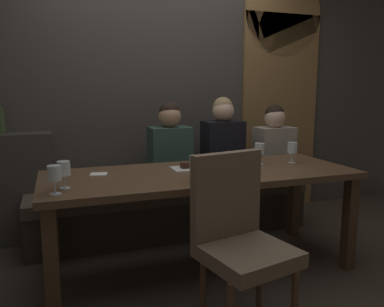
{
  "coord_description": "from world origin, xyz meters",
  "views": [
    {
      "loc": [
        -0.96,
        -2.5,
        1.33
      ],
      "look_at": [
        -0.01,
        0.19,
        0.84
      ],
      "focal_mm": 35.97,
      "sensor_mm": 36.0,
      "label": 1
    }
  ],
  "objects": [
    {
      "name": "wine_glass_near_left",
      "position": [
        -0.99,
        -0.28,
        0.86
      ],
      "size": [
        0.08,
        0.08,
        0.16
      ],
      "color": "silver",
      "rests_on": "dining_table"
    },
    {
      "name": "wine_glass_center_back",
      "position": [
        0.79,
        0.06,
        0.86
      ],
      "size": [
        0.08,
        0.08,
        0.16
      ],
      "color": "silver",
      "rests_on": "dining_table"
    },
    {
      "name": "wine_glass_center_front",
      "position": [
        0.52,
        0.1,
        0.85
      ],
      "size": [
        0.08,
        0.08,
        0.16
      ],
      "color": "silver",
      "rests_on": "dining_table"
    },
    {
      "name": "dessert_plate",
      "position": [
        -0.08,
        0.11,
        0.75
      ],
      "size": [
        0.19,
        0.19,
        0.05
      ],
      "color": "white",
      "rests_on": "dining_table"
    },
    {
      "name": "back_wall_tiled",
      "position": [
        0.0,
        1.22,
        1.5
      ],
      "size": [
        6.0,
        0.12,
        3.0
      ],
      "primitive_type": "cube",
      "color": "#423D38",
      "rests_on": "ground"
    },
    {
      "name": "dining_table",
      "position": [
        0.0,
        0.0,
        0.65
      ],
      "size": [
        2.2,
        0.84,
        0.74
      ],
      "color": "#493422",
      "rests_on": "ground"
    },
    {
      "name": "diner_redhead",
      "position": [
        -0.02,
        0.73,
        0.81
      ],
      "size": [
        0.36,
        0.24,
        0.76
      ],
      "color": "#2D473D",
      "rests_on": "banquette_bench"
    },
    {
      "name": "diner_bearded",
      "position": [
        0.49,
        0.73,
        0.83
      ],
      "size": [
        0.36,
        0.24,
        0.8
      ],
      "color": "black",
      "rests_on": "banquette_bench"
    },
    {
      "name": "chair_near_side",
      "position": [
        -0.06,
        -0.72,
        0.56
      ],
      "size": [
        0.52,
        0.52,
        0.98
      ],
      "color": "brown",
      "rests_on": "ground"
    },
    {
      "name": "wine_glass_far_left",
      "position": [
        0.06,
        -0.31,
        0.85
      ],
      "size": [
        0.08,
        0.08,
        0.16
      ],
      "color": "silver",
      "rests_on": "dining_table"
    },
    {
      "name": "banquette_bench",
      "position": [
        0.0,
        0.7,
        0.23
      ],
      "size": [
        2.5,
        0.44,
        0.45
      ],
      "color": "#312A23",
      "rests_on": "ground"
    },
    {
      "name": "wine_bottle_pale_label",
      "position": [
        -1.4,
        1.06,
        1.07
      ],
      "size": [
        0.08,
        0.08,
        0.33
      ],
      "color": "#384728",
      "rests_on": "back_counter"
    },
    {
      "name": "folded_napkin",
      "position": [
        -0.71,
        0.14,
        0.74
      ],
      "size": [
        0.13,
        0.12,
        0.01
      ],
      "primitive_type": "cube",
      "rotation": [
        0.0,
        0.0,
        -0.24
      ],
      "color": "silver",
      "rests_on": "dining_table"
    },
    {
      "name": "wine_glass_far_right",
      "position": [
        -0.14,
        -0.25,
        0.86
      ],
      "size": [
        0.08,
        0.08,
        0.16
      ],
      "color": "silver",
      "rests_on": "dining_table"
    },
    {
      "name": "wine_glass_end_left",
      "position": [
        -0.93,
        -0.17,
        0.86
      ],
      "size": [
        0.08,
        0.08,
        0.16
      ],
      "color": "silver",
      "rests_on": "dining_table"
    },
    {
      "name": "arched_door",
      "position": [
        1.35,
        1.15,
        1.36
      ],
      "size": [
        0.9,
        0.05,
        2.55
      ],
      "color": "olive",
      "rests_on": "ground"
    },
    {
      "name": "diner_far_end",
      "position": [
        1.03,
        0.72,
        0.79
      ],
      "size": [
        0.36,
        0.24,
        0.72
      ],
      "color": "#9E9384",
      "rests_on": "banquette_bench"
    },
    {
      "name": "ground",
      "position": [
        0.0,
        0.0,
        0.0
      ],
      "size": [
        9.0,
        9.0,
        0.0
      ],
      "primitive_type": "plane",
      "color": "#382D26"
    }
  ]
}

